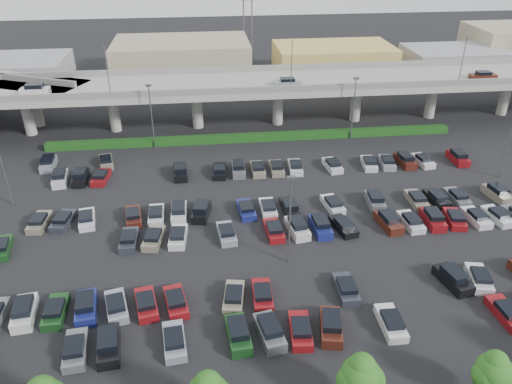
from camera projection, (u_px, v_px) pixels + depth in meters
ground at (277, 222)px, 60.26m from camera, size 280.00×280.00×0.00m
overpass at (248, 86)px, 84.57m from camera, size 150.00×13.00×15.80m
hedge at (254, 137)px, 81.68m from camera, size 66.00×1.60×1.10m
tree_row at (344, 379)px, 35.61m from camera, size 65.07×3.66×5.94m
parked_cars at (282, 232)px, 57.20m from camera, size 63.22×41.68×1.67m
light_poles at (241, 170)px, 58.54m from camera, size 66.90×48.38×10.30m
distant_buildings at (290, 59)px, 113.29m from camera, size 138.00×24.00×9.00m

